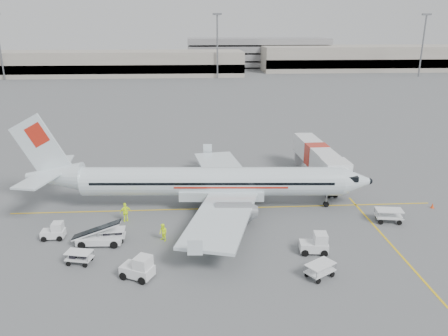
% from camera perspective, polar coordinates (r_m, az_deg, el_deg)
% --- Properties ---
extents(ground, '(360.00, 360.00, 0.00)m').
position_cam_1_polar(ground, '(46.00, 0.16, -5.28)').
color(ground, '#56595B').
extents(stripe_lead, '(44.00, 0.20, 0.01)m').
position_cam_1_polar(stripe_lead, '(46.00, 0.16, -5.27)').
color(stripe_lead, yellow).
rests_on(stripe_lead, ground).
extents(stripe_cross, '(0.20, 20.00, 0.01)m').
position_cam_1_polar(stripe_cross, '(42.20, 20.50, -8.78)').
color(stripe_cross, yellow).
rests_on(stripe_cross, ground).
extents(terminal_west, '(110.00, 22.00, 9.00)m').
position_cam_1_polar(terminal_west, '(176.63, -16.21, 12.98)').
color(terminal_west, gray).
rests_on(terminal_west, ground).
extents(terminal_east, '(90.00, 26.00, 10.00)m').
position_cam_1_polar(terminal_east, '(201.22, 18.10, 13.50)').
color(terminal_east, gray).
rests_on(terminal_east, ground).
extents(parking_garage, '(62.00, 24.00, 14.00)m').
position_cam_1_polar(parking_garage, '(204.33, 4.33, 14.93)').
color(parking_garage, slate).
rests_on(parking_garage, ground).
extents(treeline, '(300.00, 3.00, 6.00)m').
position_cam_1_polar(treeline, '(217.67, -2.98, 14.10)').
color(treeline, black).
rests_on(treeline, ground).
extents(mast_west, '(3.20, 1.20, 22.00)m').
position_cam_1_polar(mast_west, '(173.80, -27.23, 13.82)').
color(mast_west, slate).
rests_on(mast_west, ground).
extents(mast_center, '(3.20, 1.20, 22.00)m').
position_cam_1_polar(mast_center, '(160.47, -0.88, 15.55)').
color(mast_center, slate).
rests_on(mast_center, ground).
extents(mast_east, '(3.20, 1.20, 22.00)m').
position_cam_1_polar(mast_east, '(180.41, 24.49, 14.28)').
color(mast_east, slate).
rests_on(mast_east, ground).
extents(aircraft, '(37.17, 29.98, 9.79)m').
position_cam_1_polar(aircraft, '(44.64, -1.56, 0.68)').
color(aircraft, silver).
rests_on(aircraft, ground).
extents(jet_bridge, '(3.80, 17.07, 4.45)m').
position_cam_1_polar(jet_bridge, '(54.99, 11.92, 0.76)').
color(jet_bridge, silver).
rests_on(jet_bridge, ground).
extents(belt_loader, '(5.17, 2.10, 2.76)m').
position_cam_1_polar(belt_loader, '(39.74, -16.02, -7.79)').
color(belt_loader, silver).
rests_on(belt_loader, ground).
extents(tug_fore, '(2.45, 1.56, 1.80)m').
position_cam_1_polar(tug_fore, '(37.91, 11.66, -9.57)').
color(tug_fore, silver).
rests_on(tug_fore, ground).
extents(tug_mid, '(2.78, 2.30, 1.87)m').
position_cam_1_polar(tug_mid, '(34.42, -11.30, -12.53)').
color(tug_mid, silver).
rests_on(tug_mid, ground).
extents(tug_aft, '(2.02, 1.18, 1.55)m').
position_cam_1_polar(tug_aft, '(42.35, -21.46, -7.64)').
color(tug_aft, silver).
rests_on(tug_aft, ground).
extents(cart_loaded_a, '(2.32, 1.46, 1.17)m').
position_cam_1_polar(cart_loaded_a, '(40.36, -14.36, -8.49)').
color(cart_loaded_a, silver).
rests_on(cart_loaded_a, ground).
extents(cart_loaded_b, '(2.26, 1.63, 1.07)m').
position_cam_1_polar(cart_loaded_b, '(37.62, -18.38, -11.03)').
color(cart_loaded_b, silver).
rests_on(cart_loaded_b, ground).
extents(cart_empty_a, '(2.59, 2.32, 1.17)m').
position_cam_1_polar(cart_empty_a, '(34.81, 12.43, -12.91)').
color(cart_empty_a, silver).
rests_on(cart_empty_a, ground).
extents(cart_empty_b, '(2.70, 1.83, 1.31)m').
position_cam_1_polar(cart_empty_b, '(45.61, 20.71, -5.85)').
color(cart_empty_b, silver).
rests_on(cart_empty_b, ground).
extents(cone_nose, '(0.35, 0.35, 0.57)m').
position_cam_1_polar(cone_nose, '(50.94, 25.58, -4.43)').
color(cone_nose, '#F04615').
rests_on(cone_nose, ground).
extents(cone_port, '(0.34, 0.34, 0.56)m').
position_cam_1_polar(cone_port, '(55.60, -2.10, -0.76)').
color(cone_port, '#F04615').
rests_on(cone_port, ground).
extents(cone_stbd, '(0.39, 0.39, 0.64)m').
position_cam_1_polar(cone_stbd, '(37.91, -0.36, -10.15)').
color(cone_stbd, '#F04615').
rests_on(cone_stbd, ground).
extents(crew_a, '(0.78, 0.83, 1.91)m').
position_cam_1_polar(crew_a, '(38.76, -4.22, -8.47)').
color(crew_a, '#D7F718').
rests_on(crew_a, ground).
extents(crew_b, '(0.99, 1.01, 1.64)m').
position_cam_1_polar(crew_b, '(39.43, -7.96, -8.34)').
color(crew_b, '#D7F718').
rests_on(crew_b, ground).
extents(crew_c, '(1.16, 1.33, 1.78)m').
position_cam_1_polar(crew_c, '(40.34, -2.55, -7.42)').
color(crew_c, '#D7F718').
rests_on(crew_c, ground).
extents(crew_d, '(1.22, 0.86, 1.92)m').
position_cam_1_polar(crew_d, '(43.78, -12.73, -5.65)').
color(crew_d, '#D7F718').
rests_on(crew_d, ground).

